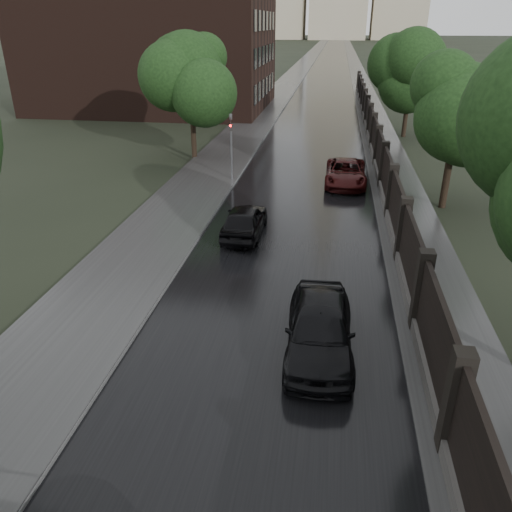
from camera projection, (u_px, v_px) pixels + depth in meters
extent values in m
cube|color=black|center=(334.00, 49.00, 177.41)|extent=(8.00, 420.00, 0.02)
cube|color=#2D2D2D|center=(317.00, 49.00, 178.21)|extent=(4.00, 420.00, 0.16)
cube|color=#2D2D2D|center=(350.00, 49.00, 176.64)|extent=(3.00, 420.00, 0.08)
cube|color=#383533|center=(374.00, 155.00, 35.37)|extent=(0.40, 75.00, 0.50)
cube|color=black|center=(376.00, 137.00, 34.83)|extent=(0.15, 75.00, 2.00)
cube|color=black|center=(358.00, 81.00, 68.88)|extent=(0.45, 0.45, 2.70)
cylinder|color=black|center=(192.00, 116.00, 34.17)|extent=(0.36, 0.36, 5.85)
sphere|color=black|center=(191.00, 80.00, 33.17)|extent=(4.25, 4.25, 4.25)
cylinder|color=black|center=(450.00, 155.00, 24.95)|extent=(0.36, 0.36, 5.53)
sphere|color=black|center=(458.00, 110.00, 24.01)|extent=(4.08, 4.08, 4.08)
cylinder|color=black|center=(407.00, 103.00, 41.05)|extent=(0.36, 0.36, 5.53)
sphere|color=black|center=(411.00, 74.00, 40.11)|extent=(4.08, 4.08, 4.08)
cylinder|color=#59595E|center=(232.00, 157.00, 29.80)|extent=(0.12, 0.12, 3.00)
imported|color=#59595E|center=(231.00, 123.00, 28.94)|extent=(0.16, 0.20, 1.00)
sphere|color=#FF0C0C|center=(230.00, 126.00, 28.87)|extent=(0.14, 0.14, 0.14)
cube|color=black|center=(152.00, 9.00, 52.21)|extent=(24.00, 18.00, 20.00)
imported|color=black|center=(244.00, 220.00, 22.42)|extent=(1.73, 4.23, 1.44)
imported|color=black|center=(320.00, 328.00, 14.32)|extent=(2.06, 4.85, 1.63)
imported|color=#330B0B|center=(346.00, 173.00, 29.49)|extent=(2.40, 5.12, 1.42)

